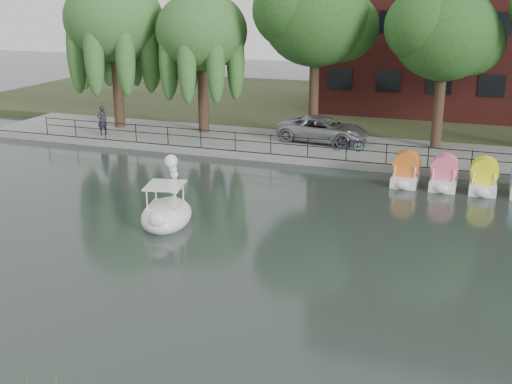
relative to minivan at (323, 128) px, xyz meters
The scene contains 14 objects.
ground_plane 16.77m from the minivan, 89.75° to the right, with size 120.00×120.00×0.00m, color #3B4841.
promenade 1.25m from the minivan, 84.33° to the right, with size 40.00×6.00×0.40m, color gray.
kerb 3.82m from the minivan, 88.87° to the right, with size 40.00×0.25×0.40m, color gray.
land_strip 13.31m from the minivan, 89.69° to the left, with size 60.00×22.00×0.36m, color #47512D.
railing 3.48m from the minivan, 88.81° to the right, with size 32.00×0.05×1.00m.
willow_left 14.11m from the minivan, behind, with size 5.88×5.88×9.01m.
willow_mid 8.98m from the minivan, behind, with size 5.32×5.32×8.15m.
broadleaf_center 6.06m from the minivan, 126.16° to the left, with size 6.00×6.00×9.25m.
broadleaf_right 8.01m from the minivan, ahead, with size 5.40×5.40×8.32m.
minivan is the anchor object (origin of this frame).
bicycle 2.42m from the minivan, 42.51° to the right, with size 1.72×0.60×1.00m, color gray.
pedestrian 12.90m from the minivan, 168.11° to the right, with size 0.71×0.48×1.98m, color black.
swan_boat 14.04m from the minivan, 101.09° to the right, with size 2.44×3.27×2.49m.
pedal_boat_row 10.25m from the minivan, 31.98° to the right, with size 7.95×1.70×1.40m.
Camera 1 is at (8.30, -17.71, 8.64)m, focal length 45.00 mm.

